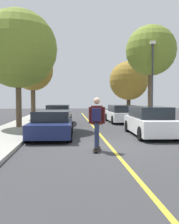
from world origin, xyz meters
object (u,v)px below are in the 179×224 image
at_px(parked_car_left_nearest, 52,124).
at_px(streetlamp, 152,77).
at_px(skateboard, 97,149).
at_px(street_tree_left_nearest, 18,49).
at_px(skateboarder, 97,120).
at_px(parked_car_right_near, 121,114).
at_px(parked_car_left_near, 58,115).
at_px(street_tree_right_nearest, 151,51).
at_px(street_tree_left_near, 33,71).
at_px(parked_car_right_nearest, 149,121).
at_px(street_tree_right_near, 129,81).
at_px(fire_hydrant, 152,119).

height_order(parked_car_left_nearest, streetlamp, streetlamp).
distance_m(streetlamp, skateboard, 10.31).
bearing_deg(street_tree_left_nearest, skateboarder, -59.88).
relative_size(parked_car_right_near, streetlamp, 0.74).
relative_size(parked_car_left_near, street_tree_right_nearest, 0.61).
bearing_deg(streetlamp, street_tree_left_near, 152.72).
xyz_separation_m(parked_car_right_nearest, skateboard, (-3.03, -3.59, -0.63)).
height_order(parked_car_right_nearest, street_tree_right_near, street_tree_right_near).
height_order(fire_hydrant, skateboard, fire_hydrant).
bearing_deg(skateboarder, fire_hydrant, 59.79).
distance_m(street_tree_left_nearest, skateboarder, 8.87).
bearing_deg(skateboarder, parked_car_left_near, 99.99).
distance_m(parked_car_left_nearest, parked_car_right_near, 8.80).
height_order(streetlamp, skateboard, streetlamp).
relative_size(parked_car_left_near, parked_car_right_near, 1.06).
bearing_deg(parked_car_right_near, parked_car_left_nearest, -123.34).
distance_m(parked_car_right_near, fire_hydrant, 3.34).
distance_m(parked_car_right_nearest, streetlamp, 5.87).
bearing_deg(parked_car_right_near, street_tree_right_near, 72.35).
bearing_deg(parked_car_left_near, street_tree_left_nearest, -124.41).
bearing_deg(street_tree_left_near, parked_car_right_nearest, -53.27).
relative_size(street_tree_right_nearest, fire_hydrant, 10.48).
bearing_deg(street_tree_right_near, street_tree_left_nearest, -130.70).
xyz_separation_m(street_tree_right_nearest, skateboard, (-5.26, -10.44, -5.43)).
bearing_deg(street_tree_left_near, streetlamp, -27.28).
relative_size(street_tree_left_nearest, street_tree_right_nearest, 0.96).
bearing_deg(parked_car_right_nearest, street_tree_left_nearest, 154.71).
bearing_deg(parked_car_right_near, streetlamp, -51.63).
distance_m(parked_car_left_near, parked_car_right_nearest, 8.19).
xyz_separation_m(street_tree_right_nearest, fire_hydrant, (-0.74, -2.68, -5.03)).
bearing_deg(parked_car_right_nearest, street_tree_left_near, 126.73).
height_order(street_tree_right_nearest, skateboard, street_tree_right_nearest).
relative_size(parked_car_right_nearest, streetlamp, 0.81).
bearing_deg(parked_car_left_nearest, skateboarder, -62.13).
distance_m(parked_car_right_nearest, skateboard, 4.74).
bearing_deg(skateboard, skateboarder, -101.01).
bearing_deg(fire_hydrant, skateboarder, -120.21).
height_order(parked_car_left_near, street_tree_left_nearest, street_tree_left_nearest).
bearing_deg(street_tree_left_near, skateboarder, -72.86).
xyz_separation_m(parked_car_left_near, street_tree_right_near, (7.07, 7.55, 3.08)).
bearing_deg(street_tree_right_near, fire_hydrant, -94.21).
bearing_deg(parked_car_left_nearest, streetlamp, 37.99).
distance_m(parked_car_left_nearest, skateboard, 3.87).
bearing_deg(parked_car_right_nearest, fire_hydrant, 70.18).
xyz_separation_m(parked_car_left_nearest, skateboard, (1.81, -3.38, -0.54)).
height_order(street_tree_left_nearest, street_tree_right_near, street_tree_left_nearest).
height_order(parked_car_left_nearest, street_tree_right_nearest, street_tree_right_nearest).
relative_size(parked_car_left_near, street_tree_left_near, 0.76).
bearing_deg(parked_car_left_nearest, street_tree_right_near, 63.81).
xyz_separation_m(street_tree_right_near, fire_hydrant, (-0.74, -10.00, -3.28)).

